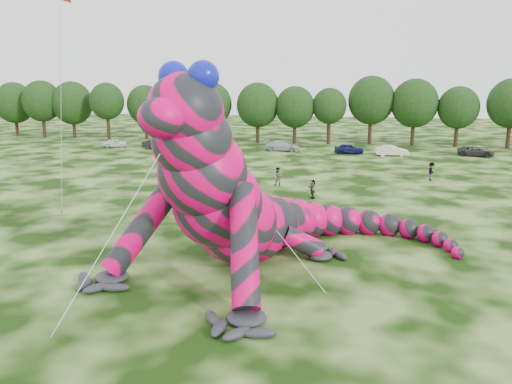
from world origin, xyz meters
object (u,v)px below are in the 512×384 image
object	(u,v)px
tree_11	(414,112)
spectator_2	(431,172)
car_6	(476,151)
car_5	(392,151)
tree_8	(295,115)
car_1	(158,144)
tree_4	(146,112)
tree_10	(371,110)
tree_6	(212,112)
spectator_5	(312,189)
spectator_1	(278,177)
tree_7	(258,113)
spectator_0	(234,178)
tree_5	(182,111)
car_0	(115,143)
inflatable_gecko	(252,164)
car_2	(204,145)
tree_3	(107,111)
car_4	(349,149)
tree_1	(42,109)
tree_13	(511,114)
tree_9	(329,116)
tree_2	(73,110)
tree_0	(15,109)
tree_12	(458,117)
car_3	(282,146)
flying_kite	(60,11)

from	to	relation	value
tree_11	spectator_2	distance (m)	28.77
car_6	car_5	bearing A→B (deg)	106.67
tree_8	car_1	world-z (taller)	tree_8
tree_4	tree_10	bearing A→B (deg)	-0.21
tree_6	spectator_5	size ratio (longest dim) A/B	5.89
spectator_1	spectator_5	world-z (taller)	spectator_1
tree_7	spectator_0	bearing A→B (deg)	-83.37
tree_5	car_0	size ratio (longest dim) A/B	2.68
inflatable_gecko	car_2	size ratio (longest dim) A/B	4.40
tree_3	tree_8	xyz separation A→B (m)	(31.50, -0.08, -0.25)
tree_11	car_4	distance (m)	15.08
tree_1	tree_13	xyz separation A→B (m)	(75.49, -0.93, 0.16)
tree_5	car_2	xyz separation A→B (m)	(6.92, -10.89, -4.23)
tree_4	tree_9	world-z (taller)	tree_4
tree_2	tree_9	bearing A→B (deg)	-1.84
tree_6	tree_7	xyz separation A→B (m)	(7.48, 0.12, -0.01)
tree_8	car_1	bearing A→B (deg)	-151.52
tree_0	tree_1	size ratio (longest dim) A/B	0.97
tree_5	tree_7	world-z (taller)	tree_5
car_2	car_4	xyz separation A→B (m)	(20.49, -0.22, 0.01)
tree_11	car_0	xyz separation A→B (m)	(-43.89, -10.30, -4.41)
car_0	tree_8	bearing A→B (deg)	-80.25
inflatable_gecko	tree_12	world-z (taller)	inflatable_gecko
tree_7	tree_0	bearing A→B (deg)	176.87
tree_3	tree_4	world-z (taller)	tree_3
tree_3	spectator_2	size ratio (longest dim) A/B	5.14
inflatable_gecko	tree_12	bearing A→B (deg)	90.53
tree_10	car_0	size ratio (longest dim) A/B	2.88
tree_11	car_3	xyz separation A→B (m)	(-18.77, -9.74, -4.32)
tree_0	spectator_1	bearing A→B (deg)	-33.63
tree_11	tree_2	bearing A→B (deg)	179.43
tree_5	car_3	xyz separation A→B (m)	(18.14, -9.98, -4.18)
tree_7	tree_3	bearing A→B (deg)	179.41
tree_12	spectator_0	size ratio (longest dim) A/B	4.83
tree_1	car_0	world-z (taller)	tree_1
car_1	flying_kite	bearing A→B (deg)	-164.66
tree_13	tree_9	bearing A→B (deg)	179.52
tree_12	car_1	bearing A→B (deg)	-165.74
tree_12	car_6	size ratio (longest dim) A/B	1.95
tree_3	tree_0	bearing A→B (deg)	173.44
tree_9	car_1	world-z (taller)	tree_9
tree_4	tree_13	size ratio (longest dim) A/B	0.89
tree_2	car_2	distance (m)	29.36
car_1	spectator_5	distance (m)	36.29
tree_1	car_3	distance (m)	44.61
tree_4	tree_1	bearing A→B (deg)	-177.98
car_3	tree_5	bearing A→B (deg)	66.01
car_4	tree_7	bearing A→B (deg)	54.98
tree_8	spectator_1	distance (m)	32.84
tree_3	tree_1	bearing A→B (deg)	175.55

